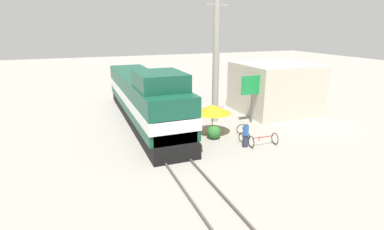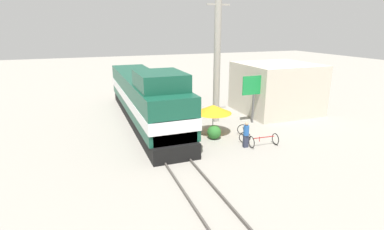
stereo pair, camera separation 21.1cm
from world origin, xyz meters
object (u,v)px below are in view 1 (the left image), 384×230
object	(u,v)px
billboard_sign	(253,88)
utility_pole	(216,57)
vendor_umbrella	(212,109)
bicycle	(263,140)
locomotive	(145,99)
bicycle_spare	(243,133)
person_bystander	(246,133)

from	to	relation	value
billboard_sign	utility_pole	bearing A→B (deg)	151.21
vendor_umbrella	bicycle	bearing A→B (deg)	-56.89
bicycle	utility_pole	bearing A→B (deg)	-171.46
locomotive	billboard_sign	distance (m)	8.28
locomotive	billboard_sign	size ratio (longest dim) A/B	4.51
locomotive	utility_pole	bearing A→B (deg)	-16.53
bicycle	bicycle_spare	size ratio (longest dim) A/B	1.02
vendor_umbrella	person_bystander	bearing A→B (deg)	-72.17
bicycle	bicycle_spare	world-z (taller)	bicycle
utility_pole	bicycle_spare	size ratio (longest dim) A/B	5.67
utility_pole	billboard_sign	xyz separation A→B (m)	(2.50, -1.38, -2.26)
utility_pole	bicycle_spare	bearing A→B (deg)	-88.74
bicycle	bicycle_spare	bearing A→B (deg)	-160.40
utility_pole	billboard_sign	distance (m)	3.64
bicycle_spare	locomotive	bearing A→B (deg)	157.45
vendor_umbrella	bicycle_spare	size ratio (longest dim) A/B	1.45
utility_pole	person_bystander	xyz separation A→B (m)	(-0.55, -5.56, -4.11)
locomotive	bicycle	world-z (taller)	locomotive
billboard_sign	person_bystander	size ratio (longest dim) A/B	2.23
locomotive	utility_pole	size ratio (longest dim) A/B	1.68
bicycle_spare	billboard_sign	bearing A→B (deg)	74.51
person_bystander	bicycle_spare	xyz separation A→B (m)	(0.64, 1.35, -0.51)
billboard_sign	bicycle	size ratio (longest dim) A/B	2.06
vendor_umbrella	bicycle	world-z (taller)	vendor_umbrella
billboard_sign	bicycle_spare	xyz separation A→B (m)	(-2.41, -2.84, -2.36)
utility_pole	vendor_umbrella	bearing A→B (deg)	-118.90
vendor_umbrella	bicycle	size ratio (longest dim) A/B	1.42
vendor_umbrella	bicycle	xyz separation A→B (m)	(2.05, -3.15, -1.43)
billboard_sign	person_bystander	xyz separation A→B (m)	(-3.05, -4.19, -1.85)
person_bystander	bicycle	distance (m)	1.26
bicycle	locomotive	bearing A→B (deg)	-139.03
locomotive	vendor_umbrella	bearing A→B (deg)	-48.59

